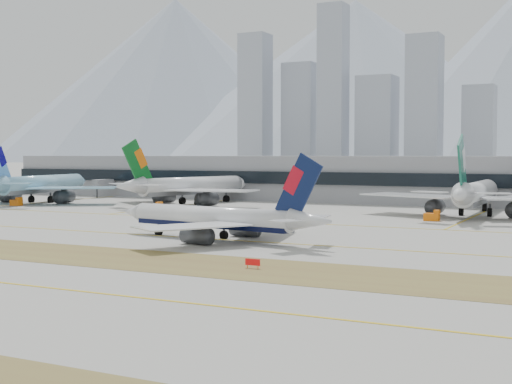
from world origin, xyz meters
The scene contains 11 objects.
ground centered at (0.00, 0.00, 0.00)m, with size 3000.00×3000.00×0.00m, color #99978F.
taxiing_airliner centered at (5.68, -6.02, 3.85)m, with size 47.44×40.84×15.98m.
widebody_korean centered at (-95.63, 55.75, 5.56)m, with size 57.81×57.24×20.91m.
widebody_eva centered at (-48.35, 69.85, 5.39)m, with size 55.10×54.99×20.28m.
widebody_cathay centered at (38.44, 66.37, 5.42)m, with size 57.18×55.78×20.38m.
terminal centered at (0.00, 114.84, 7.50)m, with size 280.00×43.10×15.00m.
hold_sign_right centered at (25.62, -32.00, 0.88)m, with size 2.20×0.15×1.35m.
gse_a centered at (-92.12, 42.57, 1.05)m, with size 3.55×2.00×2.60m.
gse_c centered at (31.76, 49.00, 1.05)m, with size 3.55×2.00×2.60m.
gse_b centered at (-42.48, 44.23, 1.05)m, with size 3.55×2.00×2.60m.
city_skyline centered at (-106.76, 453.42, 49.80)m, with size 342.00×49.80×140.00m.
Camera 1 is at (68.77, -117.51, 15.44)m, focal length 50.00 mm.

